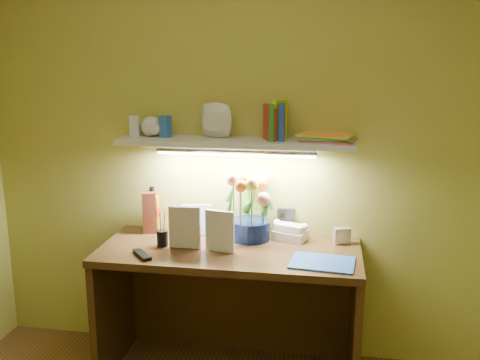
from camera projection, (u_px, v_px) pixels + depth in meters
name	position (u px, v px, depth m)	size (l,w,h in m)	color
desk	(230.00, 312.00, 2.96)	(1.40, 0.60, 0.75)	#35220E
flower_bouquet	(250.00, 206.00, 2.98)	(0.24, 0.24, 0.39)	#081234
telephone	(290.00, 230.00, 3.00)	(0.18, 0.13, 0.11)	white
desk_clock	(342.00, 236.00, 2.94)	(0.09, 0.04, 0.09)	silver
whisky_bottle	(153.00, 209.00, 3.14)	(0.07, 0.07, 0.27)	#A06D0A
whisky_box	(149.00, 212.00, 3.12)	(0.08, 0.08, 0.24)	#4F2011
pen_cup	(162.00, 233.00, 2.89)	(0.06, 0.06, 0.15)	black
art_card	(196.00, 220.00, 3.08)	(0.18, 0.04, 0.18)	white
tv_remote	(142.00, 255.00, 2.76)	(0.04, 0.16, 0.02)	black
blue_folder	(322.00, 262.00, 2.66)	(0.31, 0.23, 0.01)	blue
desk_book_a	(169.00, 227.00, 2.86)	(0.17, 0.02, 0.23)	beige
desk_book_b	(205.00, 229.00, 2.83)	(0.17, 0.02, 0.23)	silver
wall_shelf	(238.00, 136.00, 2.91)	(1.31, 0.29, 0.25)	silver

